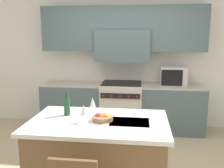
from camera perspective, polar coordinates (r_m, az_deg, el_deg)
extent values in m
cube|color=silver|center=(5.14, 2.62, 5.44)|extent=(10.00, 0.06, 2.70)
cube|color=#4C6066|center=(4.92, 2.50, 12.47)|extent=(3.14, 0.34, 0.85)
cube|color=#4C6066|center=(4.89, 2.44, 8.67)|extent=(1.04, 0.40, 0.60)
cube|color=#4C6066|center=(5.16, -8.77, -4.95)|extent=(1.18, 0.62, 0.89)
cube|color=#B2A893|center=(5.05, -8.92, 0.05)|extent=(1.18, 0.62, 0.03)
cube|color=#4C6066|center=(5.00, 13.55, -5.64)|extent=(1.18, 0.62, 0.89)
cube|color=#B2A893|center=(4.89, 13.80, -0.50)|extent=(1.18, 0.62, 0.03)
cube|color=beige|center=(4.96, 2.20, -5.17)|extent=(0.79, 0.66, 0.94)
cube|color=black|center=(4.85, 2.24, 0.21)|extent=(0.76, 0.61, 0.01)
cube|color=black|center=(4.55, 1.86, -2.76)|extent=(0.72, 0.02, 0.09)
cylinder|color=#B21E1E|center=(4.58, -1.99, -2.68)|extent=(0.04, 0.02, 0.04)
cylinder|color=#B21E1E|center=(4.55, -0.08, -2.74)|extent=(0.04, 0.02, 0.04)
cylinder|color=#B21E1E|center=(4.54, 1.85, -2.79)|extent=(0.04, 0.02, 0.04)
cylinder|color=#B21E1E|center=(4.53, 3.79, -2.85)|extent=(0.04, 0.02, 0.04)
cylinder|color=#B21E1E|center=(4.52, 5.73, -2.90)|extent=(0.04, 0.02, 0.04)
cube|color=#B7B7BC|center=(4.86, 13.79, 1.75)|extent=(0.48, 0.38, 0.36)
cube|color=black|center=(4.66, 13.53, 1.37)|extent=(0.38, 0.01, 0.29)
cube|color=brown|center=(3.07, -3.01, -16.71)|extent=(1.48, 0.92, 0.86)
cube|color=white|center=(2.88, -3.10, -8.74)|extent=(1.57, 1.00, 0.04)
cube|color=#2D2D30|center=(2.84, 4.03, -8.72)|extent=(0.44, 0.32, 0.01)
cylinder|color=#B2B2B7|center=(3.02, 4.23, -7.42)|extent=(0.02, 0.02, 0.00)
cylinder|color=#194723|center=(3.07, -10.25, -5.10)|extent=(0.08, 0.08, 0.21)
cylinder|color=#194723|center=(3.04, -10.35, -2.33)|extent=(0.03, 0.03, 0.09)
cylinder|color=white|center=(2.82, -6.42, -8.68)|extent=(0.07, 0.07, 0.01)
cylinder|color=white|center=(2.81, -6.44, -7.83)|extent=(0.01, 0.01, 0.08)
cone|color=white|center=(2.78, -6.49, -5.90)|extent=(0.07, 0.07, 0.12)
cylinder|color=white|center=(3.12, -4.43, -6.69)|extent=(0.07, 0.07, 0.01)
cylinder|color=white|center=(3.11, -4.44, -5.92)|extent=(0.01, 0.01, 0.08)
cone|color=white|center=(3.08, -4.47, -4.15)|extent=(0.07, 0.07, 0.12)
cylinder|color=#996B47|center=(2.87, -2.18, -7.82)|extent=(0.24, 0.24, 0.05)
sphere|color=red|center=(2.87, -3.09, -7.50)|extent=(0.09, 0.09, 0.09)
sphere|color=gold|center=(2.85, -1.28, -7.57)|extent=(0.09, 0.09, 0.09)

